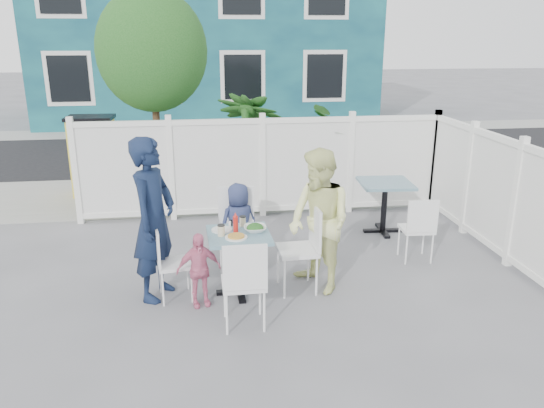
{
  "coord_description": "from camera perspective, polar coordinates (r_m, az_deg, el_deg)",
  "views": [
    {
      "loc": [
        -0.86,
        -5.84,
        2.84
      ],
      "look_at": [
        -0.06,
        0.09,
        0.93
      ],
      "focal_mm": 35.0,
      "sensor_mm": 36.0,
      "label": 1
    }
  ],
  "objects": [
    {
      "name": "salt_shaker",
      "position": [
        6.11,
        -4.55,
        -2.18
      ],
      "size": [
        0.03,
        0.03,
        0.07
      ],
      "primitive_type": "cylinder",
      "color": "white",
      "rests_on": "main_table"
    },
    {
      "name": "woman",
      "position": [
        6.01,
        5.12,
        -1.91
      ],
      "size": [
        0.91,
        0.99,
        1.66
      ],
      "primitive_type": "imported",
      "rotation": [
        0.0,
        0.0,
        -1.14
      ],
      "color": "#EEF85D",
      "rests_on": "ground"
    },
    {
      "name": "utility_cabinet",
      "position": [
        10.25,
        -18.6,
        4.74
      ],
      "size": [
        0.77,
        0.56,
        1.4
      ],
      "primitive_type": "cube",
      "rotation": [
        0.0,
        0.0,
        -0.03
      ],
      "color": "gold",
      "rests_on": "ground"
    },
    {
      "name": "man",
      "position": [
        5.94,
        -12.61,
        -1.64
      ],
      "size": [
        0.66,
        0.79,
        1.83
      ],
      "primitive_type": "imported",
      "rotation": [
        0.0,
        0.0,
        1.18
      ],
      "color": "#111D38",
      "rests_on": "ground"
    },
    {
      "name": "tree",
      "position": [
        9.17,
        -12.81,
        15.74
      ],
      "size": [
        1.8,
        1.62,
        3.59
      ],
      "color": "#382316",
      "rests_on": "ground"
    },
    {
      "name": "pepper_shaker",
      "position": [
        6.15,
        -4.4,
        -2.03
      ],
      "size": [
        0.03,
        0.03,
        0.07
      ],
      "primitive_type": "cylinder",
      "color": "black",
      "rests_on": "main_table"
    },
    {
      "name": "fence_right",
      "position": [
        7.78,
        22.39,
        1.02
      ],
      "size": [
        0.08,
        3.66,
        1.6
      ],
      "rotation": [
        0.0,
        0.0,
        1.57
      ],
      "color": "white",
      "rests_on": "ground"
    },
    {
      "name": "toddler",
      "position": [
        5.83,
        -7.89,
        -7.02
      ],
      "size": [
        0.53,
        0.31,
        0.84
      ],
      "primitive_type": "imported",
      "rotation": [
        0.0,
        0.0,
        0.23
      ],
      "color": "pink",
      "rests_on": "ground"
    },
    {
      "name": "chair_back",
      "position": [
        6.76,
        -3.86,
        -1.82
      ],
      "size": [
        0.49,
        0.47,
        1.0
      ],
      "rotation": [
        0.0,
        0.0,
        3.07
      ],
      "color": "white",
      "rests_on": "ground"
    },
    {
      "name": "main_table",
      "position": [
        5.98,
        -3.57,
        -4.66
      ],
      "size": [
        0.72,
        0.72,
        0.73
      ],
      "rotation": [
        0.0,
        0.0,
        0.04
      ],
      "color": "#3E6378",
      "rests_on": "ground"
    },
    {
      "name": "boy",
      "position": [
        6.82,
        -3.58,
        -2.11
      ],
      "size": [
        0.6,
        0.48,
        1.06
      ],
      "primitive_type": "imported",
      "rotation": [
        0.0,
        0.0,
        3.46
      ],
      "color": "navy",
      "rests_on": "ground"
    },
    {
      "name": "potted_shrub_a",
      "position": [
        9.17,
        -2.25,
        5.95
      ],
      "size": [
        1.43,
        1.43,
        1.95
      ],
      "primitive_type": "imported",
      "rotation": [
        0.0,
        0.0,
        2.74
      ],
      "color": "#184917",
      "rests_on": "ground"
    },
    {
      "name": "ketchup_bottle",
      "position": [
        5.93,
        -3.93,
        -2.2
      ],
      "size": [
        0.06,
        0.06,
        0.18
      ],
      "primitive_type": "cylinder",
      "color": "red",
      "rests_on": "main_table"
    },
    {
      "name": "chair_right",
      "position": [
        6.08,
        3.54,
        -4.1
      ],
      "size": [
        0.46,
        0.47,
        1.01
      ],
      "rotation": [
        0.0,
        0.0,
        1.61
      ],
      "color": "white",
      "rests_on": "ground"
    },
    {
      "name": "potted_shrub_b",
      "position": [
        9.42,
        8.39,
        5.29
      ],
      "size": [
        1.72,
        1.85,
        1.69
      ],
      "primitive_type": "imported",
      "rotation": [
        0.0,
        0.0,
        4.4
      ],
      "color": "#184917",
      "rests_on": "ground"
    },
    {
      "name": "ground",
      "position": [
        6.55,
        0.63,
        -8.0
      ],
      "size": [
        80.0,
        80.0,
        0.0
      ],
      "primitive_type": "plane",
      "color": "slate"
    },
    {
      "name": "street",
      "position": [
        13.66,
        -3.94,
        5.68
      ],
      "size": [
        24.0,
        5.0,
        0.01
      ],
      "primitive_type": "cube",
      "color": "black",
      "rests_on": "ground"
    },
    {
      "name": "plate_side",
      "position": [
        6.02,
        -5.42,
        -2.78
      ],
      "size": [
        0.24,
        0.24,
        0.02
      ],
      "primitive_type": "cylinder",
      "color": "white",
      "rests_on": "main_table"
    },
    {
      "name": "salad_bowl",
      "position": [
        5.96,
        -1.83,
        -2.68
      ],
      "size": [
        0.25,
        0.25,
        0.06
      ],
      "primitive_type": "imported",
      "color": "white",
      "rests_on": "main_table"
    },
    {
      "name": "coffee_cup_a",
      "position": [
        5.85,
        -5.49,
        -2.89
      ],
      "size": [
        0.08,
        0.08,
        0.12
      ],
      "primitive_type": "cylinder",
      "color": "beige",
      "rests_on": "main_table"
    },
    {
      "name": "plate_main",
      "position": [
        5.79,
        -3.88,
        -3.6
      ],
      "size": [
        0.25,
        0.25,
        0.02
      ],
      "primitive_type": "cylinder",
      "color": "white",
      "rests_on": "main_table"
    },
    {
      "name": "coffee_cup_b",
      "position": [
        6.13,
        -3.17,
        -1.89
      ],
      "size": [
        0.07,
        0.07,
        0.11
      ],
      "primitive_type": "cylinder",
      "color": "beige",
      "rests_on": "main_table"
    },
    {
      "name": "near_sidewalk",
      "position": [
        10.08,
        -2.49,
        1.36
      ],
      "size": [
        24.0,
        2.6,
        0.01
      ],
      "primitive_type": "cube",
      "color": "gray",
      "rests_on": "ground"
    },
    {
      "name": "far_sidewalk",
      "position": [
        16.7,
        -4.68,
        7.88
      ],
      "size": [
        24.0,
        1.6,
        0.01
      ],
      "primitive_type": "cube",
      "color": "gray",
      "rests_on": "ground"
    },
    {
      "name": "chair_near",
      "position": [
        5.27,
        -3.0,
        -8.0
      ],
      "size": [
        0.44,
        0.42,
        0.95
      ],
      "rotation": [
        0.0,
        0.0,
        0.01
      ],
      "color": "white",
      "rests_on": "ground"
    },
    {
      "name": "building",
      "position": [
        19.83,
        -7.0,
        18.06
      ],
      "size": [
        11.0,
        6.0,
        6.0
      ],
      "color": "#133D52",
      "rests_on": "ground"
    },
    {
      "name": "chair_spare",
      "position": [
        7.08,
        15.53,
        -2.2
      ],
      "size": [
        0.41,
        0.4,
        0.87
      ],
      "rotation": [
        0.0,
        0.0,
        -0.05
      ],
      "color": "white",
      "rests_on": "ground"
    },
    {
      "name": "chair_left",
      "position": [
        5.99,
        -11.17,
        -5.67
      ],
      "size": [
        0.43,
        0.44,
        0.86
      ],
      "rotation": [
        0.0,
        0.0,
        -1.42
      ],
      "color": "white",
      "rests_on": "ground"
    },
    {
      "name": "fence_back",
      "position": [
        8.54,
        -1.01,
        3.78
      ],
      "size": [
        5.86,
        0.08,
        1.6
      ],
      "color": "white",
      "rests_on": "ground"
    },
    {
      "name": "spare_table",
      "position": [
        8.01,
        12.05,
        1.12
      ],
      "size": [
        0.79,
        0.79,
        0.78
      ],
      "rotation": [
        0.0,
        0.0,
        -0.07
      ],
      "color": "#3E6378",
      "rests_on": "ground"
    }
  ]
}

